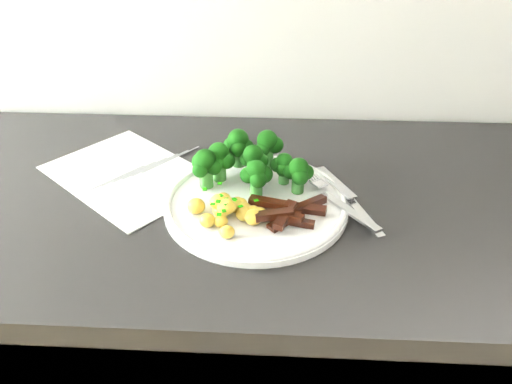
{
  "coord_description": "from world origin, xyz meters",
  "views": [
    {
      "loc": [
        0.15,
        0.95,
        1.42
      ],
      "look_at": [
        0.11,
        1.63,
        0.96
      ],
      "focal_mm": 34.82,
      "sensor_mm": 36.0,
      "label": 1
    }
  ],
  "objects": [
    {
      "name": "plate",
      "position": [
        0.11,
        1.63,
        0.94
      ],
      "size": [
        0.31,
        0.31,
        0.02
      ],
      "color": "white",
      "rests_on": "counter"
    },
    {
      "name": "recipe_paper",
      "position": [
        -0.13,
        1.72,
        0.93
      ],
      "size": [
        0.37,
        0.35,
        0.0
      ],
      "color": "silver",
      "rests_on": "counter"
    },
    {
      "name": "knife",
      "position": [
        0.28,
        1.62,
        0.94
      ],
      "size": [
        0.1,
        0.2,
        0.02
      ],
      "color": "silver",
      "rests_on": "plate"
    },
    {
      "name": "counter",
      "position": [
        0.03,
        1.66,
        0.47
      ],
      "size": [
        2.49,
        0.62,
        0.93
      ],
      "color": "black",
      "rests_on": "ground"
    },
    {
      "name": "potatoes",
      "position": [
        0.08,
        1.59,
        0.96
      ],
      "size": [
        0.13,
        0.11,
        0.04
      ],
      "color": "gold",
      "rests_on": "plate"
    },
    {
      "name": "broccoli",
      "position": [
        0.1,
        1.69,
        0.99
      ],
      "size": [
        0.21,
        0.14,
        0.08
      ],
      "color": "#2C6925",
      "rests_on": "plate"
    },
    {
      "name": "fork",
      "position": [
        0.25,
        1.63,
        0.95
      ],
      "size": [
        0.13,
        0.19,
        0.02
      ],
      "color": "silver",
      "rests_on": "plate"
    },
    {
      "name": "beef_strips",
      "position": [
        0.16,
        1.59,
        0.96
      ],
      "size": [
        0.13,
        0.11,
        0.03
      ],
      "color": "black",
      "rests_on": "plate"
    }
  ]
}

